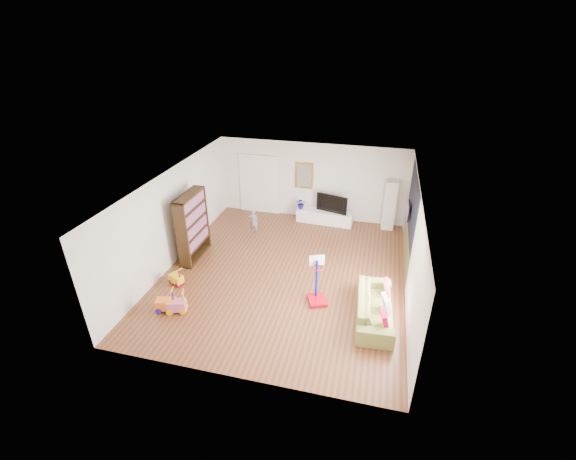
% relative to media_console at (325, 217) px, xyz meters
% --- Properties ---
extents(floor, '(6.50, 7.50, 0.00)m').
position_rel_media_console_xyz_m(floor, '(-0.58, -3.37, -0.23)').
color(floor, brown).
rests_on(floor, ground).
extents(ceiling, '(6.50, 7.50, 0.00)m').
position_rel_media_console_xyz_m(ceiling, '(-0.58, -3.37, 2.47)').
color(ceiling, white).
rests_on(ceiling, ground).
extents(wall_back, '(6.50, 0.00, 2.70)m').
position_rel_media_console_xyz_m(wall_back, '(-0.58, 0.38, 1.12)').
color(wall_back, silver).
rests_on(wall_back, ground).
extents(wall_front, '(6.50, 0.00, 2.70)m').
position_rel_media_console_xyz_m(wall_front, '(-0.58, -7.12, 1.12)').
color(wall_front, silver).
rests_on(wall_front, ground).
extents(wall_left, '(0.00, 7.50, 2.70)m').
position_rel_media_console_xyz_m(wall_left, '(-3.83, -3.37, 1.12)').
color(wall_left, white).
rests_on(wall_left, ground).
extents(wall_right, '(0.00, 7.50, 2.70)m').
position_rel_media_console_xyz_m(wall_right, '(2.67, -3.37, 1.12)').
color(wall_right, white).
rests_on(wall_right, ground).
extents(navy_accent, '(0.01, 3.20, 1.70)m').
position_rel_media_console_xyz_m(navy_accent, '(2.66, -1.97, 1.62)').
color(navy_accent, black).
rests_on(navy_accent, wall_right).
extents(olive_wainscot, '(0.01, 3.20, 1.00)m').
position_rel_media_console_xyz_m(olive_wainscot, '(2.66, -1.97, 0.27)').
color(olive_wainscot, brown).
rests_on(olive_wainscot, wall_right).
extents(doorway, '(1.45, 0.06, 2.10)m').
position_rel_media_console_xyz_m(doorway, '(-2.48, 0.34, 0.82)').
color(doorway, white).
rests_on(doorway, ground).
extents(painting_back, '(0.62, 0.06, 0.92)m').
position_rel_media_console_xyz_m(painting_back, '(-0.83, 0.34, 1.32)').
color(painting_back, gold).
rests_on(painting_back, wall_back).
extents(artwork_right, '(0.04, 0.56, 0.46)m').
position_rel_media_console_xyz_m(artwork_right, '(2.59, -1.77, 1.32)').
color(artwork_right, '#7F3F8C').
rests_on(artwork_right, wall_right).
extents(media_console, '(1.97, 0.61, 0.45)m').
position_rel_media_console_xyz_m(media_console, '(0.00, 0.00, 0.00)').
color(media_console, white).
rests_on(media_console, ground).
extents(tall_cabinet, '(0.41, 0.41, 1.70)m').
position_rel_media_console_xyz_m(tall_cabinet, '(2.13, 0.12, 0.62)').
color(tall_cabinet, silver).
rests_on(tall_cabinet, ground).
extents(bookshelf, '(0.37, 1.38, 2.01)m').
position_rel_media_console_xyz_m(bookshelf, '(-3.36, -3.17, 0.78)').
color(bookshelf, '#32200F').
rests_on(bookshelf, ground).
extents(sofa, '(0.96, 2.16, 0.62)m').
position_rel_media_console_xyz_m(sofa, '(1.93, -4.66, 0.08)').
color(sofa, olive).
rests_on(sofa, ground).
extents(basketball_hoop, '(0.60, 0.65, 1.26)m').
position_rel_media_console_xyz_m(basketball_hoop, '(0.53, -4.42, 0.40)').
color(basketball_hoop, '#C70012').
rests_on(basketball_hoop, ground).
extents(ride_on_yellow, '(0.45, 0.37, 0.51)m').
position_rel_media_console_xyz_m(ride_on_yellow, '(-3.25, -4.57, 0.03)').
color(ride_on_yellow, gold).
rests_on(ride_on_yellow, ground).
extents(ride_on_orange, '(0.51, 0.39, 0.61)m').
position_rel_media_console_xyz_m(ride_on_orange, '(-2.95, -5.62, 0.08)').
color(ride_on_orange, orange).
rests_on(ride_on_orange, ground).
extents(ride_on_pink, '(0.51, 0.40, 0.60)m').
position_rel_media_console_xyz_m(ride_on_pink, '(-2.67, -5.61, 0.07)').
color(ride_on_pink, '#D75C8A').
rests_on(ride_on_pink, ground).
extents(child, '(0.33, 0.23, 0.85)m').
position_rel_media_console_xyz_m(child, '(-2.16, -1.31, 0.20)').
color(child, slate).
rests_on(child, ground).
extents(tv, '(1.10, 0.44, 0.64)m').
position_rel_media_console_xyz_m(tv, '(0.26, 0.05, 0.54)').
color(tv, black).
rests_on(tv, media_console).
extents(vase_plant, '(0.40, 0.36, 0.38)m').
position_rel_media_console_xyz_m(vase_plant, '(-0.84, -0.00, 0.42)').
color(vase_plant, '#18098E').
rests_on(vase_plant, media_console).
extents(pillow_left, '(0.17, 0.39, 0.37)m').
position_rel_media_console_xyz_m(pillow_left, '(2.15, -5.25, 0.26)').
color(pillow_left, '#D00943').
rests_on(pillow_left, sofa).
extents(pillow_center, '(0.20, 0.39, 0.37)m').
position_rel_media_console_xyz_m(pillow_center, '(2.17, -4.69, 0.26)').
color(pillow_center, white).
rests_on(pillow_center, sofa).
extents(pillow_right, '(0.10, 0.36, 0.35)m').
position_rel_media_console_xyz_m(pillow_right, '(2.17, -4.05, 0.26)').
color(pillow_right, '#CC2951').
rests_on(pillow_right, sofa).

